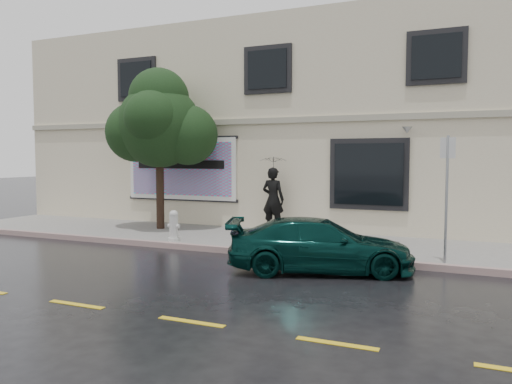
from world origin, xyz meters
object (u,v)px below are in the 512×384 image
at_px(fire_hydrant, 174,226).
at_px(pedestrian, 273,199).
at_px(car, 320,245).
at_px(street_tree, 159,126).

bearing_deg(fire_hydrant, pedestrian, 78.39).
bearing_deg(car, pedestrian, 14.34).
height_order(pedestrian, street_tree, street_tree).
distance_m(pedestrian, fire_hydrant, 3.37).
bearing_deg(street_tree, pedestrian, 13.67).
xyz_separation_m(pedestrian, street_tree, (-3.57, -0.87, 2.28)).
height_order(pedestrian, fire_hydrant, pedestrian).
distance_m(pedestrian, street_tree, 4.32).
distance_m(car, fire_hydrant, 4.73).
xyz_separation_m(car, fire_hydrant, (-4.53, 1.35, -0.01)).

